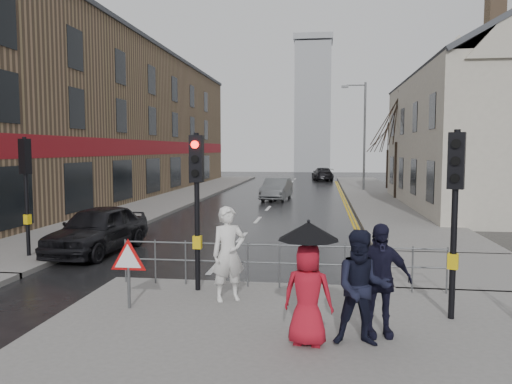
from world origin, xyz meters
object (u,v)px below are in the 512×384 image
(pedestrian_a, at_px, (229,254))
(pedestrian_b, at_px, (362,288))
(car_mid, at_px, (277,189))
(pedestrian_with_umbrella, at_px, (308,276))
(pedestrian_d, at_px, (378,280))
(car_parked, at_px, (98,229))

(pedestrian_a, height_order, pedestrian_b, pedestrian_a)
(pedestrian_a, height_order, car_mid, pedestrian_a)
(pedestrian_with_umbrella, height_order, pedestrian_d, pedestrian_with_umbrella)
(pedestrian_a, xyz_separation_m, pedestrian_b, (2.48, -2.01, -0.05))
(pedestrian_a, bearing_deg, pedestrian_with_umbrella, -80.28)
(pedestrian_with_umbrella, bearing_deg, pedestrian_a, 128.07)
(pedestrian_with_umbrella, distance_m, car_parked, 9.56)
(pedestrian_b, relative_size, car_mid, 0.44)
(pedestrian_a, height_order, car_parked, pedestrian_a)
(pedestrian_a, bearing_deg, pedestrian_d, -57.84)
(pedestrian_a, xyz_separation_m, pedestrian_with_umbrella, (1.65, -2.11, 0.13))
(car_mid, bearing_deg, car_parked, -98.18)
(pedestrian_a, distance_m, pedestrian_with_umbrella, 2.68)
(pedestrian_a, relative_size, pedestrian_d, 1.02)
(pedestrian_with_umbrella, height_order, car_parked, pedestrian_with_umbrella)
(pedestrian_d, distance_m, car_mid, 23.48)
(pedestrian_with_umbrella, relative_size, car_parked, 0.45)
(pedestrian_d, distance_m, car_parked, 10.02)
(pedestrian_d, bearing_deg, pedestrian_with_umbrella, -163.43)
(pedestrian_d, relative_size, car_mid, 0.45)
(pedestrian_b, bearing_deg, car_mid, 96.15)
(pedestrian_a, relative_size, pedestrian_with_umbrella, 0.98)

